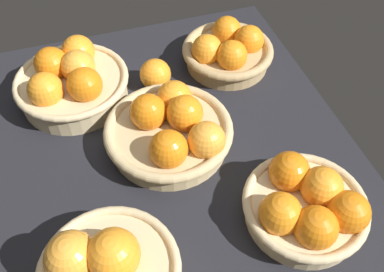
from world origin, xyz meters
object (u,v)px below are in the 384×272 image
(basket_center, at_px, (173,129))
(basket_far_right, at_px, (307,205))
(loose_orange_front_gap, at_px, (155,74))
(basket_near_left, at_px, (71,81))
(basket_far_left, at_px, (228,50))

(basket_center, xyz_separation_m, basket_far_right, (0.23, 0.17, 0.00))
(basket_center, distance_m, loose_orange_front_gap, 0.17)
(basket_far_right, bearing_deg, basket_center, -144.22)
(basket_far_right, bearing_deg, basket_near_left, -141.54)
(basket_center, relative_size, basket_near_left, 1.04)
(basket_center, xyz_separation_m, basket_near_left, (-0.19, -0.17, 0.01))
(basket_far_left, distance_m, basket_far_right, 0.43)
(basket_center, xyz_separation_m, loose_orange_front_gap, (-0.17, 0.01, -0.00))
(basket_far_left, bearing_deg, basket_center, -43.96)
(basket_center, bearing_deg, basket_far_right, 35.78)
(basket_near_left, relative_size, loose_orange_front_gap, 3.49)
(basket_far_left, relative_size, loose_orange_front_gap, 3.05)
(basket_far_left, height_order, basket_far_right, basket_far_right)
(basket_center, relative_size, basket_far_left, 1.19)
(basket_center, bearing_deg, basket_near_left, -138.55)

